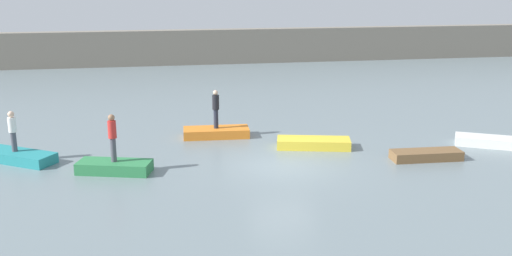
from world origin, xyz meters
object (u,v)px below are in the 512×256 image
(rowboat_yellow, at_px, (314,143))
(rowboat_white, at_px, (497,142))
(rowboat_teal, at_px, (16,156))
(rowboat_brown, at_px, (426,155))
(person_red_shirt, at_px, (112,135))
(rowboat_green, at_px, (115,167))
(person_dark_shirt, at_px, (216,107))
(rowboat_orange, at_px, (216,132))
(person_white_shirt, at_px, (12,129))

(rowboat_yellow, relative_size, rowboat_white, 0.90)
(rowboat_teal, relative_size, rowboat_brown, 1.21)
(person_red_shirt, bearing_deg, rowboat_white, 1.97)
(rowboat_green, relative_size, rowboat_white, 0.79)
(rowboat_green, bearing_deg, person_dark_shirt, 60.50)
(rowboat_orange, relative_size, person_dark_shirt, 1.69)
(rowboat_green, relative_size, person_dark_shirt, 1.55)
(rowboat_green, height_order, rowboat_brown, rowboat_green)
(person_dark_shirt, bearing_deg, person_red_shirt, -135.52)
(rowboat_brown, relative_size, person_red_shirt, 1.55)
(person_dark_shirt, xyz_separation_m, person_red_shirt, (-4.44, -4.36, 0.07))
(rowboat_yellow, distance_m, person_red_shirt, 8.77)
(rowboat_green, relative_size, person_red_shirt, 1.50)
(rowboat_yellow, bearing_deg, rowboat_orange, 161.50)
(rowboat_yellow, xyz_separation_m, rowboat_white, (8.11, -1.26, -0.01))
(rowboat_teal, bearing_deg, person_dark_shirt, 47.42)
(rowboat_teal, bearing_deg, rowboat_orange, 47.42)
(rowboat_yellow, xyz_separation_m, rowboat_brown, (4.13, -2.46, -0.01))
(rowboat_teal, distance_m, rowboat_white, 20.73)
(rowboat_orange, distance_m, rowboat_white, 12.73)
(rowboat_white, distance_m, person_white_shirt, 20.76)
(rowboat_brown, relative_size, rowboat_white, 0.81)
(rowboat_yellow, bearing_deg, person_red_shirt, -154.24)
(person_dark_shirt, distance_m, person_red_shirt, 6.22)
(rowboat_white, height_order, person_dark_shirt, person_dark_shirt)
(rowboat_white, bearing_deg, person_white_shirt, -156.28)
(person_dark_shirt, bearing_deg, person_white_shirt, -165.49)
(rowboat_teal, xyz_separation_m, person_white_shirt, (0.00, 0.00, 1.16))
(rowboat_teal, height_order, rowboat_yellow, rowboat_teal)
(rowboat_yellow, height_order, person_red_shirt, person_red_shirt)
(rowboat_orange, bearing_deg, rowboat_yellow, -28.98)
(rowboat_green, bearing_deg, rowboat_teal, 168.18)
(rowboat_orange, bearing_deg, rowboat_brown, -28.31)
(rowboat_orange, relative_size, rowboat_white, 0.86)
(person_dark_shirt, bearing_deg, rowboat_white, -17.31)
(person_white_shirt, height_order, person_red_shirt, person_red_shirt)
(rowboat_brown, height_order, person_dark_shirt, person_dark_shirt)
(rowboat_teal, bearing_deg, person_red_shirt, 5.06)
(rowboat_white, bearing_deg, rowboat_yellow, -160.70)
(rowboat_teal, height_order, rowboat_green, rowboat_green)
(rowboat_green, distance_m, rowboat_orange, 6.22)
(rowboat_orange, relative_size, rowboat_brown, 1.06)
(rowboat_green, bearing_deg, person_red_shirt, 0.00)
(rowboat_green, relative_size, rowboat_orange, 0.92)
(rowboat_orange, bearing_deg, rowboat_green, -132.41)
(person_dark_shirt, distance_m, person_white_shirt, 8.80)
(rowboat_orange, bearing_deg, person_red_shirt, -132.41)
(rowboat_white, bearing_deg, person_red_shirt, -149.93)
(rowboat_teal, distance_m, rowboat_yellow, 12.56)
(rowboat_green, height_order, person_white_shirt, person_white_shirt)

